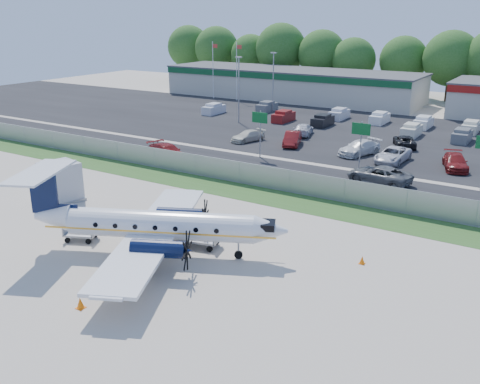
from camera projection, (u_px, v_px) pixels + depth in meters
The scene contains 30 objects.
ground at pixel (192, 250), 34.71m from camera, with size 170.00×170.00×0.00m, color #B9AD9C.
grass_verge at pixel (278, 199), 44.39m from camera, with size 170.00×4.00×0.02m, color #2D561E.
access_road at pixel (313, 178), 50.03m from camera, with size 170.00×8.00×0.02m, color black.
parking_lot at pixel (382, 136), 66.97m from camera, with size 170.00×32.00×0.02m, color black.
perimeter_fence at pixel (289, 181), 45.69m from camera, with size 120.00×0.06×1.99m.
building_west at pixel (290, 84), 95.84m from camera, with size 46.40×12.40×5.24m.
sign_left at pixel (260, 124), 56.03m from camera, with size 1.80×0.26×5.00m.
sign_mid at pixel (361, 136), 50.54m from camera, with size 1.80×0.26×5.00m.
flagpole_west at pixel (213, 67), 95.20m from camera, with size 1.06×0.12×10.00m.
flagpole_east at pixel (237, 68), 92.71m from camera, with size 1.06×0.12×10.00m.
light_pole_nw at pixel (239, 85), 73.68m from camera, with size 0.90×0.35×9.09m.
light_pole_sw at pixel (273, 78), 81.74m from camera, with size 0.90×0.35×9.09m.
tree_line at pixel (442, 101), 94.39m from camera, with size 112.00×6.00×14.00m, color #255318, non-canonical shape.
aircraft at pixel (155, 225), 33.57m from camera, with size 16.84×16.34×5.24m.
baggage_cart_near at pixel (202, 239), 35.11m from camera, with size 2.50×1.83×1.18m.
baggage_cart_far at pixel (81, 233), 36.14m from camera, with size 2.43×2.01×1.10m.
service_container at pixel (61, 183), 43.58m from camera, with size 3.45×3.45×3.19m.
cone_nose at pixel (362, 260), 32.80m from camera, with size 0.36×0.36×0.51m.
cone_port_wing at pixel (80, 303), 27.82m from camera, with size 0.43×0.43×0.62m.
cone_starboard_wing at pixel (183, 207), 41.78m from camera, with size 0.40×0.40×0.56m.
road_car_west at pixel (168, 160), 56.06m from camera, with size 2.34×5.76×1.67m, color maroon.
road_car_mid at pixel (378, 183), 48.42m from camera, with size 2.70×5.85×1.63m, color #595B5E.
parked_car_a at pixel (248, 141), 64.33m from camera, with size 1.83×4.49×1.30m, color beige.
parked_car_b at pixel (292, 145), 62.35m from camera, with size 1.67×4.79×1.58m, color maroon.
parked_car_c at pixel (359, 155), 58.19m from camera, with size 2.20×5.42×1.57m, color silver.
parked_car_d at pixel (392, 162), 55.40m from camera, with size 2.53×5.50×1.53m, color silver.
parked_car_e at pixel (454, 169), 52.87m from camera, with size 2.08×5.11×1.48m, color maroon.
parked_car_f at pixel (303, 135), 67.65m from camera, with size 2.05×5.03×1.46m, color silver.
parked_car_g at pixel (404, 147), 61.69m from camera, with size 2.24×4.85×1.35m, color black.
far_parking_rows at pixel (394, 129), 71.00m from camera, with size 56.00×10.00×1.60m, color gray, non-canonical shape.
Camera 1 is at (19.37, -25.31, 14.62)m, focal length 40.00 mm.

